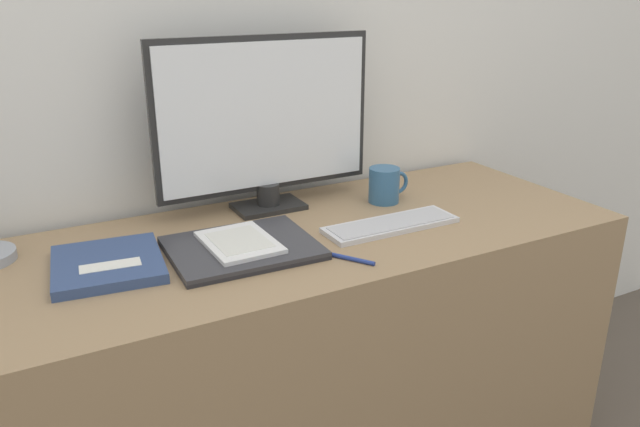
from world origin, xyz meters
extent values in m
cube|color=silver|center=(0.00, 0.58, 1.20)|extent=(3.60, 0.05, 2.40)
cube|color=#997A56|center=(0.00, 0.25, 0.36)|extent=(1.49, 0.57, 0.72)
cube|color=#262626|center=(0.00, 0.43, 0.72)|extent=(0.17, 0.11, 0.01)
cylinder|color=#262626|center=(0.00, 0.43, 0.76)|extent=(0.06, 0.06, 0.05)
cube|color=#262626|center=(0.00, 0.44, 0.95)|extent=(0.55, 0.01, 0.37)
cube|color=white|center=(0.00, 0.43, 0.95)|extent=(0.52, 0.01, 0.34)
cube|color=silver|center=(0.20, 0.18, 0.72)|extent=(0.32, 0.10, 0.01)
cube|color=#B7B7BC|center=(0.20, 0.18, 0.73)|extent=(0.30, 0.08, 0.00)
cube|color=#232328|center=(-0.16, 0.21, 0.72)|extent=(0.31, 0.25, 0.01)
cube|color=#333338|center=(-0.16, 0.21, 0.73)|extent=(0.31, 0.25, 0.01)
cube|color=white|center=(-0.16, 0.21, 0.74)|extent=(0.14, 0.19, 0.01)
cube|color=silver|center=(-0.16, 0.21, 0.74)|extent=(0.11, 0.14, 0.00)
cube|color=#334775|center=(-0.42, 0.26, 0.73)|extent=(0.23, 0.25, 0.02)
cube|color=silver|center=(-0.42, 0.22, 0.74)|extent=(0.12, 0.05, 0.00)
cylinder|color=#336089|center=(0.28, 0.34, 0.76)|extent=(0.08, 0.08, 0.09)
torus|color=#336089|center=(0.33, 0.34, 0.76)|extent=(0.06, 0.01, 0.06)
cylinder|color=navy|center=(0.01, 0.07, 0.72)|extent=(0.08, 0.11, 0.01)
camera|label=1|loc=(-0.58, -0.93, 1.25)|focal=35.00mm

